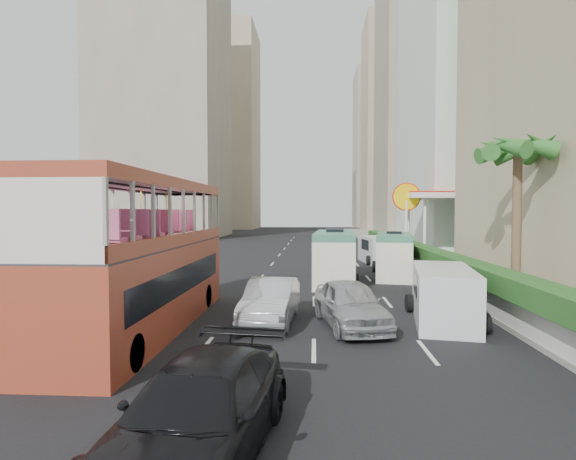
# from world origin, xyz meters

# --- Properties ---
(ground_plane) EXTENTS (200.00, 200.00, 0.00)m
(ground_plane) POSITION_xyz_m (0.00, 0.00, 0.00)
(ground_plane) COLOR black
(ground_plane) RESTS_ON ground
(double_decker_bus) EXTENTS (2.50, 11.00, 5.06)m
(double_decker_bus) POSITION_xyz_m (-6.00, 0.00, 2.53)
(double_decker_bus) COLOR #9D3822
(double_decker_bus) RESTS_ON ground
(car_silver_lane_a) EXTENTS (1.93, 4.76, 1.54)m
(car_silver_lane_a) POSITION_xyz_m (-1.95, 1.15, 0.00)
(car_silver_lane_a) COLOR #B7B9BE
(car_silver_lane_a) RESTS_ON ground
(car_silver_lane_b) EXTENTS (2.79, 4.97, 1.60)m
(car_silver_lane_b) POSITION_xyz_m (0.85, 0.72, 0.00)
(car_silver_lane_b) COLOR #B7B9BE
(car_silver_lane_b) RESTS_ON ground
(car_black) EXTENTS (2.78, 5.51, 1.53)m
(car_black) POSITION_xyz_m (-2.22, -7.80, 0.00)
(car_black) COLOR black
(car_black) RESTS_ON ground
(van_asset) EXTENTS (3.00, 5.10, 1.33)m
(van_asset) POSITION_xyz_m (1.04, 19.32, 0.00)
(van_asset) COLOR silver
(van_asset) RESTS_ON ground
(minibus_near) EXTENTS (2.54, 6.53, 2.84)m
(minibus_near) POSITION_xyz_m (0.75, 10.37, 1.42)
(minibus_near) COLOR silver
(minibus_near) RESTS_ON ground
(minibus_far) EXTENTS (2.93, 6.18, 2.63)m
(minibus_far) POSITION_xyz_m (4.43, 12.78, 1.32)
(minibus_far) COLOR silver
(minibus_far) RESTS_ON ground
(panel_van_near) EXTENTS (2.74, 5.12, 1.95)m
(panel_van_near) POSITION_xyz_m (4.24, 1.59, 0.97)
(panel_van_near) COLOR silver
(panel_van_near) RESTS_ON ground
(panel_van_far) EXTENTS (2.61, 5.23, 2.01)m
(panel_van_far) POSITION_xyz_m (4.50, 20.26, 1.01)
(panel_van_far) COLOR silver
(panel_van_far) RESTS_ON ground
(sidewalk) EXTENTS (6.00, 120.00, 0.18)m
(sidewalk) POSITION_xyz_m (9.00, 25.00, 0.09)
(sidewalk) COLOR #99968C
(sidewalk) RESTS_ON ground
(kerb_wall) EXTENTS (0.30, 44.00, 1.00)m
(kerb_wall) POSITION_xyz_m (6.20, 14.00, 0.68)
(kerb_wall) COLOR silver
(kerb_wall) RESTS_ON sidewalk
(hedge) EXTENTS (1.10, 44.00, 0.70)m
(hedge) POSITION_xyz_m (6.20, 14.00, 1.53)
(hedge) COLOR #2D6626
(hedge) RESTS_ON kerb_wall
(palm_tree) EXTENTS (0.36, 0.36, 6.40)m
(palm_tree) POSITION_xyz_m (7.80, 4.00, 3.38)
(palm_tree) COLOR brown
(palm_tree) RESTS_ON sidewalk
(shell_station) EXTENTS (6.50, 8.00, 5.50)m
(shell_station) POSITION_xyz_m (10.00, 23.00, 2.75)
(shell_station) COLOR silver
(shell_station) RESTS_ON ground
(tower_mid) EXTENTS (16.00, 16.00, 50.00)m
(tower_mid) POSITION_xyz_m (18.00, 58.00, 25.00)
(tower_mid) COLOR tan
(tower_mid) RESTS_ON ground
(tower_far_a) EXTENTS (14.00, 14.00, 44.00)m
(tower_far_a) POSITION_xyz_m (17.00, 82.00, 22.00)
(tower_far_a) COLOR tan
(tower_far_a) RESTS_ON ground
(tower_far_b) EXTENTS (14.00, 14.00, 40.00)m
(tower_far_b) POSITION_xyz_m (17.00, 104.00, 20.00)
(tower_far_b) COLOR tan
(tower_far_b) RESTS_ON ground
(tower_left_a) EXTENTS (18.00, 18.00, 52.00)m
(tower_left_a) POSITION_xyz_m (-24.00, 55.00, 26.00)
(tower_left_a) COLOR tan
(tower_left_a) RESTS_ON ground
(tower_left_b) EXTENTS (16.00, 16.00, 46.00)m
(tower_left_b) POSITION_xyz_m (-22.00, 90.00, 23.00)
(tower_left_b) COLOR tan
(tower_left_b) RESTS_ON ground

